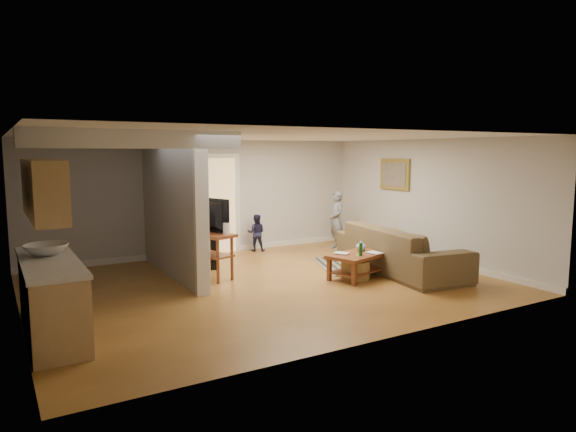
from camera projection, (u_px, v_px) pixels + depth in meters
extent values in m
plane|color=brown|center=(267.00, 284.00, 8.75)|extent=(7.50, 7.50, 0.00)
cube|color=beige|center=(202.00, 198.00, 11.16)|extent=(7.50, 0.04, 2.50)
cube|color=beige|center=(14.00, 228.00, 6.71)|extent=(0.04, 6.00, 2.50)
cube|color=beige|center=(429.00, 201.00, 10.48)|extent=(0.04, 6.00, 2.50)
cube|color=white|center=(267.00, 136.00, 8.44)|extent=(7.50, 6.00, 0.04)
cube|color=beige|center=(170.00, 207.00, 9.23)|extent=(0.15, 3.10, 2.50)
cube|color=white|center=(201.00, 216.00, 7.91)|extent=(0.22, 0.10, 2.50)
cube|color=white|center=(204.00, 251.00, 11.29)|extent=(7.50, 0.04, 0.12)
cube|color=white|center=(426.00, 258.00, 10.61)|extent=(0.04, 6.00, 0.12)
cube|color=#D8B272|center=(216.00, 206.00, 11.29)|extent=(0.90, 0.06, 2.10)
cube|color=tan|center=(51.00, 299.00, 6.29)|extent=(0.60, 2.20, 0.90)
cube|color=beige|center=(49.00, 261.00, 6.23)|extent=(0.64, 2.24, 0.05)
cube|color=tan|center=(43.00, 189.00, 6.11)|extent=(0.35, 2.00, 0.70)
imported|color=silver|center=(46.00, 255.00, 6.48)|extent=(0.54, 0.54, 0.19)
cube|color=#301F15|center=(186.00, 175.00, 8.65)|extent=(0.03, 0.40, 0.34)
cube|color=#301F15|center=(177.00, 174.00, 9.07)|extent=(0.03, 0.40, 0.34)
cube|color=#301F15|center=(168.00, 173.00, 9.50)|extent=(0.03, 0.40, 0.34)
cube|color=olive|center=(395.00, 174.00, 11.25)|extent=(0.04, 0.90, 0.68)
cube|color=black|center=(376.00, 264.00, 10.26)|extent=(2.71, 2.34, 0.01)
imported|color=#494424|center=(399.00, 271.00, 9.69)|extent=(1.53, 3.05, 0.85)
cube|color=#5F2D16|center=(359.00, 255.00, 9.12)|extent=(1.28, 0.96, 0.06)
cube|color=silver|center=(359.00, 255.00, 9.12)|extent=(0.79, 0.59, 0.02)
cube|color=#5F2D16|center=(358.00, 270.00, 9.16)|extent=(1.16, 0.84, 0.03)
cube|color=#5F2D16|center=(354.00, 274.00, 8.61)|extent=(0.08, 0.08, 0.42)
cube|color=#5F2D16|center=(386.00, 264.00, 9.33)|extent=(0.08, 0.08, 0.42)
cube|color=#5F2D16|center=(329.00, 269.00, 8.96)|extent=(0.08, 0.08, 0.42)
cube|color=#5F2D16|center=(362.00, 260.00, 9.69)|extent=(0.08, 0.08, 0.42)
imported|color=#294B99|center=(361.00, 251.00, 9.37)|extent=(0.24, 0.24, 0.20)
cylinder|color=#125213|center=(361.00, 249.00, 8.91)|extent=(0.06, 0.06, 0.23)
imported|color=#998C4C|center=(340.00, 255.00, 8.99)|extent=(0.29, 0.31, 0.02)
imported|color=#66594C|center=(371.00, 254.00, 9.06)|extent=(0.23, 0.30, 0.02)
cube|color=#5F2D16|center=(203.00, 233.00, 9.15)|extent=(0.89, 1.39, 0.05)
cube|color=#5F2D16|center=(204.00, 253.00, 9.20)|extent=(0.80, 1.27, 0.03)
cylinder|color=#5F2D16|center=(218.00, 261.00, 8.71)|extent=(0.05, 0.05, 0.80)
cylinder|color=#5F2D16|center=(177.00, 252.00, 9.44)|extent=(0.05, 0.05, 0.80)
cylinder|color=#5F2D16|center=(232.00, 258.00, 8.96)|extent=(0.05, 0.05, 0.80)
cylinder|color=#5F2D16|center=(191.00, 250.00, 9.69)|extent=(0.05, 0.05, 0.80)
imported|color=black|center=(204.00, 232.00, 9.17)|extent=(0.48, 1.04, 0.61)
cylinder|color=white|center=(226.00, 228.00, 8.90)|extent=(0.11, 0.11, 0.20)
cube|color=black|center=(187.00, 245.00, 9.20)|extent=(0.12, 0.12, 1.15)
cube|color=black|center=(213.00, 240.00, 9.75)|extent=(0.15, 0.15, 1.15)
cylinder|color=olive|center=(355.00, 270.00, 9.09)|extent=(0.51, 0.51, 0.33)
sphere|color=red|center=(357.00, 259.00, 9.14)|extent=(0.16, 0.16, 0.16)
sphere|color=gold|center=(351.00, 259.00, 9.04)|extent=(0.16, 0.16, 0.16)
sphere|color=green|center=(358.00, 259.00, 9.00)|extent=(0.16, 0.16, 0.16)
imported|color=gray|center=(336.00, 249.00, 11.89)|extent=(0.43, 0.55, 1.35)
imported|color=#1B1C3A|center=(256.00, 251.00, 11.64)|extent=(0.51, 0.48, 0.84)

